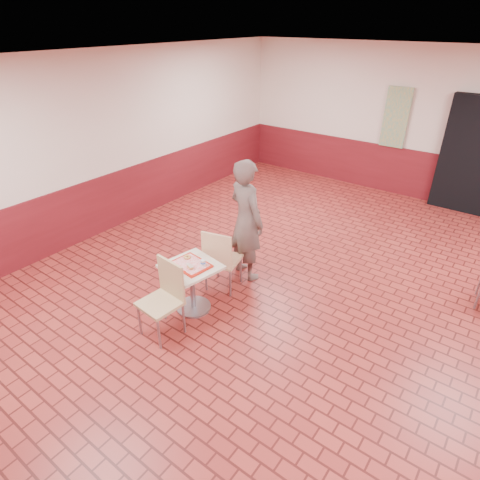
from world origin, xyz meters
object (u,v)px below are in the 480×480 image
Objects in this scene: ring_donut at (187,257)px; long_john_donut at (190,267)px; serving_tray at (191,265)px; main_table at (192,280)px; chair_main_back at (221,257)px; chair_main_front at (165,295)px; paper_cup at (203,263)px; customer at (246,221)px.

long_john_donut is at bearing -38.42° from ring_donut.
ring_donut is (-0.13, 0.07, 0.03)m from serving_tray.
serving_tray is 0.10m from long_john_donut.
main_table is 0.71× the size of chair_main_back.
chair_main_back reaches higher than ring_donut.
chair_main_front is at bearing 76.78° from chair_main_back.
paper_cup reaches higher than main_table.
long_john_donut is (0.06, -0.08, 0.03)m from serving_tray.
customer is (0.07, 1.09, 0.44)m from main_table.
main_table is 0.56m from chair_main_back.
main_table is at bearing -165.96° from serving_tray.
long_john_donut reaches higher than main_table.
ring_donut is (-0.16, 0.58, 0.18)m from chair_main_front.
serving_tray reaches higher than main_table.
paper_cup is (0.13, -0.50, 0.21)m from chair_main_back.
chair_main_back is at bearing 87.25° from serving_tray.
main_table is at bearing -30.07° from ring_donut.
chair_main_front is (0.04, -0.50, 0.08)m from main_table.
chair_main_back is at bearing 104.51° from paper_cup.
main_table is 0.30m from ring_donut.
customer is at bearing 86.20° from serving_tray.
chair_main_front reaches higher than ring_donut.
customer reaches higher than main_table.
customer is 1.05m from ring_donut.
serving_tray is at bearing -158.85° from paper_cup.
ring_donut is 0.24m from long_john_donut.
chair_main_back is 0.54m from ring_donut.
customer reaches higher than ring_donut.
paper_cup reaches higher than serving_tray.
chair_main_front is 1.06m from chair_main_back.
customer reaches higher than chair_main_back.
chair_main_back reaches higher than serving_tray.
customer is at bearing 93.84° from chair_main_front.
chair_main_back is at bearing 95.63° from chair_main_front.
long_john_donut is 0.17m from paper_cup.
chair_main_front reaches higher than long_john_donut.
chair_main_front is at bearing -93.33° from long_john_donut.
long_john_donut is at bearing -51.27° from serving_tray.
serving_tray is 0.18m from paper_cup.
main_table is 1.17m from customer.
serving_tray is at bearing 14.04° from main_table.
main_table is 1.46× the size of serving_tray.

